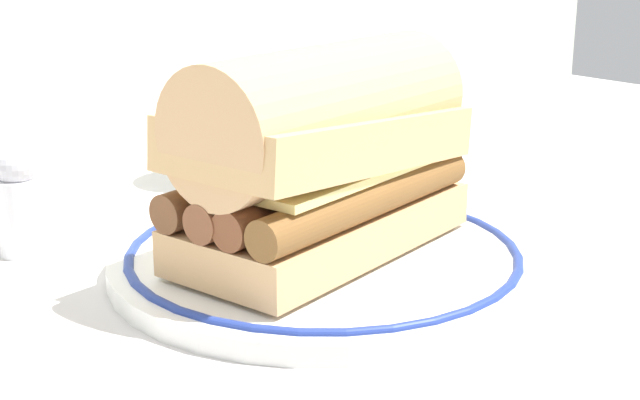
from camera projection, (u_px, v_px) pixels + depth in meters
ground_plane at (315, 266)px, 0.55m from camera, size 1.50×1.50×0.00m
plate at (320, 259)px, 0.54m from camera, size 0.26×0.26×0.01m
sausage_sandwich at (320, 151)px, 0.52m from camera, size 0.21×0.13×0.12m
drinking_glass at (240, 132)px, 0.73m from camera, size 0.07×0.07×0.10m
salt_shaker at (19, 201)px, 0.57m from camera, size 0.03×0.03×0.07m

